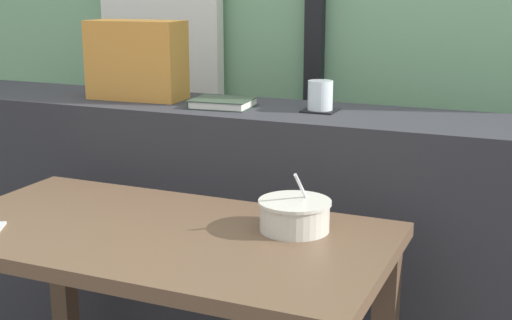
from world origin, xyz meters
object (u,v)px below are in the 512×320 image
Objects in this scene: throw_pillow at (137,60)px; coaster_square at (320,111)px; breakfast_table at (161,274)px; soup_bowl at (295,215)px; closed_book at (222,103)px; juice_glass at (320,97)px.

coaster_square is at bearing 0.92° from throw_pillow.
soup_bowl is (0.30, 0.13, 0.15)m from breakfast_table.
closed_book reaches higher than breakfast_table.
closed_book is at bearing 132.66° from soup_bowl.
soup_bowl is (0.74, -0.48, -0.30)m from throw_pillow.
throw_pillow reaches higher than soup_bowl.
coaster_square is 0.56× the size of soup_bowl.
soup_bowl is at bearing -32.94° from throw_pillow.
soup_bowl is (0.10, -0.49, -0.17)m from coaster_square.
juice_glass is at bearing 0.92° from throw_pillow.
breakfast_table is 0.75m from juice_glass.
breakfast_table is at bearing -54.18° from throw_pillow.
juice_glass reaches higher than soup_bowl.
juice_glass is 0.54m from soup_bowl.
coaster_square is 0.53m from soup_bowl.
throw_pillow is at bearing -179.08° from juice_glass.
breakfast_table is 0.67m from closed_book.
breakfast_table is 5.68× the size of closed_book.
juice_glass reaches higher than coaster_square.
juice_glass reaches higher than breakfast_table.
coaster_square is 0.31m from closed_book.
juice_glass is at bearing 101.62° from soup_bowl.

